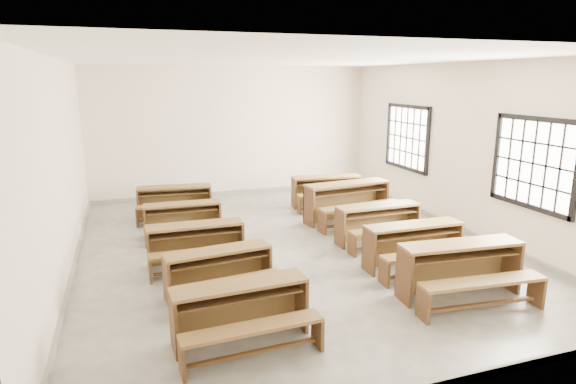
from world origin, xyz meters
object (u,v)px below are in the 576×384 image
object	(u,v)px
desk_set_8	(348,199)
desk_set_9	(327,189)
desk_set_6	(415,243)
desk_set_4	(175,200)
desk_set_5	(462,266)
desk_set_1	(220,269)
desk_set_2	(196,242)
desk_set_0	(242,309)
desk_set_3	(183,217)
desk_set_7	(379,221)

from	to	relation	value
desk_set_8	desk_set_9	bearing A→B (deg)	81.50
desk_set_6	desk_set_9	bearing A→B (deg)	87.71
desk_set_4	desk_set_5	distance (m)	6.06
desk_set_5	desk_set_8	xyz separation A→B (m)	(0.12, 3.73, 0.03)
desk_set_1	desk_set_4	xyz separation A→B (m)	(-0.18, 4.03, 0.02)
desk_set_2	desk_set_9	world-z (taller)	desk_set_9
desk_set_1	desk_set_5	size ratio (longest dim) A/B	0.87
desk_set_6	desk_set_9	world-z (taller)	desk_set_9
desk_set_0	desk_set_6	distance (m)	3.30
desk_set_5	desk_set_9	xyz separation A→B (m)	(0.17, 4.95, -0.02)
desk_set_4	desk_set_1	bearing A→B (deg)	-81.43
desk_set_6	desk_set_9	distance (m)	3.86
desk_set_6	desk_set_8	world-z (taller)	desk_set_8
desk_set_3	desk_set_4	xyz separation A→B (m)	(-0.02, 1.29, 0.03)
desk_set_5	desk_set_1	bearing A→B (deg)	165.12
desk_set_4	desk_set_8	xyz separation A→B (m)	(3.37, -1.39, 0.07)
desk_set_2	desk_set_5	distance (m)	3.94
desk_set_5	desk_set_9	size ratio (longest dim) A/B	1.05
desk_set_1	desk_set_4	world-z (taller)	desk_set_4
desk_set_6	desk_set_3	bearing A→B (deg)	140.06
desk_set_8	desk_set_7	bearing A→B (deg)	-98.47
desk_set_2	desk_set_3	size ratio (longest dim) A/B	1.05
desk_set_2	desk_set_7	bearing A→B (deg)	1.24
desk_set_8	desk_set_2	bearing A→B (deg)	-162.56
desk_set_5	desk_set_8	size ratio (longest dim) A/B	0.92
desk_set_3	desk_set_6	distance (m)	4.23
desk_set_1	desk_set_9	size ratio (longest dim) A/B	0.92
desk_set_0	desk_set_3	size ratio (longest dim) A/B	1.09
desk_set_2	desk_set_1	bearing A→B (deg)	-82.83
desk_set_3	desk_set_6	bearing A→B (deg)	-38.45
desk_set_5	desk_set_6	size ratio (longest dim) A/B	1.11
desk_set_0	desk_set_8	bearing A→B (deg)	47.57
desk_set_2	desk_set_0	bearing A→B (deg)	-86.04
desk_set_2	desk_set_5	xyz separation A→B (m)	(3.21, -2.29, 0.05)
desk_set_3	desk_set_4	distance (m)	1.29
desk_set_0	desk_set_2	xyz separation A→B (m)	(-0.15, 2.44, -0.01)
desk_set_6	desk_set_2	bearing A→B (deg)	159.98
desk_set_5	desk_set_7	distance (m)	2.33
desk_set_1	desk_set_6	world-z (taller)	desk_set_6
desk_set_3	desk_set_8	size ratio (longest dim) A/B	0.76
desk_set_1	desk_set_4	distance (m)	4.03
desk_set_3	desk_set_7	bearing A→B (deg)	-22.64
desk_set_5	desk_set_6	distance (m)	1.09
desk_set_4	desk_set_7	world-z (taller)	desk_set_7
desk_set_7	desk_set_3	bearing A→B (deg)	154.28
desk_set_0	desk_set_5	distance (m)	3.07
desk_set_7	desk_set_9	bearing A→B (deg)	86.35
desk_set_7	desk_set_8	world-z (taller)	desk_set_8
desk_set_3	desk_set_4	bearing A→B (deg)	92.66
desk_set_3	desk_set_9	size ratio (longest dim) A/B	0.86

